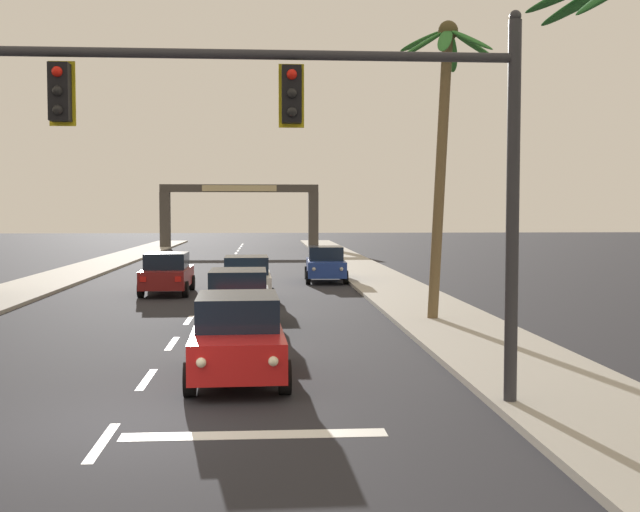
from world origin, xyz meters
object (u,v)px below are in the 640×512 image
town_gateway_arch (240,206)px  sedan_fifth_in_queue (247,278)px  palm_right_second (444,112)px  sedan_lead_at_stop_bar (238,336)px  sedan_third_in_queue (238,299)px  sedan_oncoming_far (167,273)px  traffic_signal_mast (293,125)px  sedan_parked_nearest_kerb (326,264)px

town_gateway_arch → sedan_fifth_in_queue: bearing=-87.8°
sedan_fifth_in_queue → palm_right_second: size_ratio=0.50×
sedan_lead_at_stop_bar → sedan_third_in_queue: bearing=91.9°
sedan_oncoming_far → palm_right_second: size_ratio=0.49×
traffic_signal_mast → sedan_oncoming_far: 20.14m
sedan_oncoming_far → sedan_third_in_queue: bearing=-71.7°
sedan_lead_at_stop_bar → palm_right_second: size_ratio=0.50×
sedan_third_in_queue → town_gateway_arch: bearing=91.8°
sedan_oncoming_far → town_gateway_arch: 40.25m
sedan_fifth_in_queue → town_gateway_arch: bearing=92.2°
sedan_lead_at_stop_bar → sedan_fifth_in_queue: 13.64m
sedan_lead_at_stop_bar → sedan_fifth_in_queue: size_ratio=1.00×
sedan_third_in_queue → palm_right_second: size_ratio=0.50×
sedan_third_in_queue → sedan_fifth_in_queue: same height
sedan_third_in_queue → sedan_parked_nearest_kerb: (3.64, 14.79, 0.00)m
sedan_lead_at_stop_bar → town_gateway_arch: town_gateway_arch is taller
traffic_signal_mast → sedan_parked_nearest_kerb: size_ratio=2.50×
sedan_lead_at_stop_bar → sedan_third_in_queue: 6.83m
sedan_third_in_queue → palm_right_second: 8.23m
traffic_signal_mast → sedan_fifth_in_queue: 16.90m
sedan_lead_at_stop_bar → town_gateway_arch: 56.71m
sedan_fifth_in_queue → sedan_oncoming_far: (-3.28, 2.85, 0.00)m
sedan_lead_at_stop_bar → palm_right_second: 11.07m
sedan_parked_nearest_kerb → palm_right_second: 15.23m
sedan_lead_at_stop_bar → sedan_parked_nearest_kerb: bearing=81.0°
palm_right_second → town_gateway_arch: size_ratio=0.63×
sedan_lead_at_stop_bar → sedan_oncoming_far: bearing=101.8°
sedan_oncoming_far → sedan_parked_nearest_kerb: bearing=36.8°
sedan_parked_nearest_kerb → sedan_lead_at_stop_bar: bearing=-99.0°
town_gateway_arch → sedan_lead_at_stop_bar: bearing=-88.2°
sedan_fifth_in_queue → traffic_signal_mast: bearing=-85.9°
sedan_lead_at_stop_bar → sedan_parked_nearest_kerb: 21.88m
sedan_parked_nearest_kerb → palm_right_second: (2.47, -14.00, 5.47)m
sedan_third_in_queue → sedan_fifth_in_queue: 6.82m
sedan_parked_nearest_kerb → palm_right_second: size_ratio=0.50×
sedan_third_in_queue → town_gateway_arch: (-1.59, 49.78, 2.96)m
sedan_fifth_in_queue → palm_right_second: (6.03, -6.03, 5.47)m
sedan_fifth_in_queue → sedan_parked_nearest_kerb: size_ratio=1.00×
sedan_lead_at_stop_bar → sedan_oncoming_far: (-3.43, 16.49, 0.00)m
sedan_third_in_queue → sedan_parked_nearest_kerb: bearing=76.2°
palm_right_second → town_gateway_arch: bearing=98.9°
sedan_lead_at_stop_bar → sedan_third_in_queue: (-0.23, 6.82, 0.00)m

